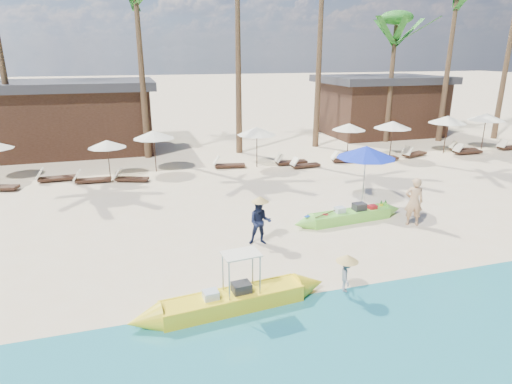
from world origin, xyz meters
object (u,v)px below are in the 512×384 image
object	(u,v)px
green_canoe	(349,215)
blue_umbrella	(366,152)
yellow_canoe	(233,300)
tourist	(414,202)

from	to	relation	value
green_canoe	blue_umbrella	size ratio (longest dim) A/B	2.04
yellow_canoe	tourist	size ratio (longest dim) A/B	3.14
yellow_canoe	green_canoe	bearing A→B (deg)	32.91
green_canoe	blue_umbrella	distance (m)	2.71
yellow_canoe	blue_umbrella	distance (m)	8.95
blue_umbrella	tourist	bearing A→B (deg)	-72.25
tourist	blue_umbrella	size ratio (longest dim) A/B	0.71
green_canoe	tourist	distance (m)	2.29
tourist	green_canoe	bearing A→B (deg)	-3.38
yellow_canoe	blue_umbrella	world-z (taller)	blue_umbrella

